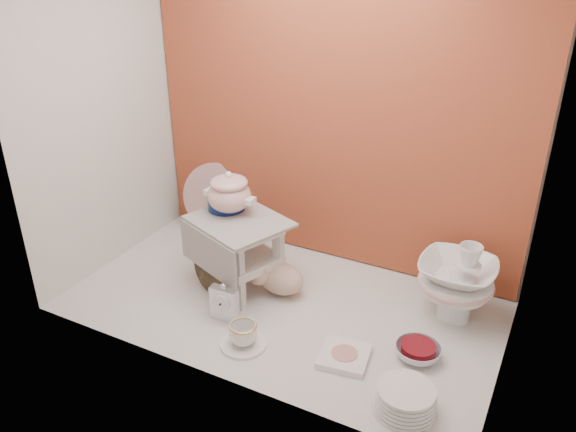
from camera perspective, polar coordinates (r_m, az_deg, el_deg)
name	(u,v)px	position (r m, az deg, el deg)	size (l,w,h in m)	color
ground	(282,304)	(2.52, -0.62, -8.65)	(1.80, 1.80, 0.00)	silver
niche_shell	(303,79)	(2.28, 1.44, 13.27)	(1.86, 1.03, 1.53)	#A34028
step_stool	(241,254)	(2.56, -4.68, -3.69)	(0.39, 0.34, 0.33)	silver
soup_tureen	(229,192)	(2.51, -5.78, 2.36)	(0.23, 0.23, 0.19)	white
cobalt_bowl	(226,202)	(2.58, -6.08, 1.34)	(0.16, 0.16, 0.06)	#0A1C51
floral_platter	(217,198)	(3.04, -6.99, 1.72)	(0.38, 0.09, 0.37)	silver
blue_white_vase	(234,221)	(2.94, -5.34, -0.52)	(0.23, 0.23, 0.24)	white
lacquer_tray	(216,264)	(2.56, -7.10, -4.65)	(0.28, 0.08, 0.27)	black
mantel_clock	(224,302)	(2.40, -6.26, -8.38)	(0.12, 0.04, 0.17)	silver
plush_pig	(281,278)	(2.55, -0.67, -6.10)	(0.26, 0.18, 0.16)	tan
teacup_saucer	(243,344)	(2.31, -4.39, -12.42)	(0.18, 0.18, 0.01)	white
gold_rim_teacup	(243,334)	(2.28, -4.43, -11.44)	(0.11, 0.11, 0.09)	white
lattice_dish	(344,356)	(2.25, 5.55, -13.52)	(0.18, 0.18, 0.03)	white
dinner_plate_stack	(405,399)	(2.07, 11.44, -17.17)	(0.22, 0.22, 0.09)	white
crystal_bowl	(418,352)	(2.28, 12.61, -12.89)	(0.17, 0.17, 0.05)	silver
clear_glass_vase	(459,298)	(2.48, 16.43, -7.76)	(0.10, 0.10, 0.20)	silver
porcelain_tower	(456,280)	(2.45, 16.16, -6.05)	(0.31, 0.31, 0.35)	white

